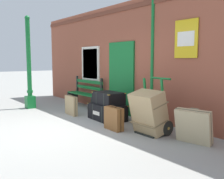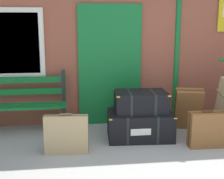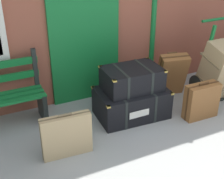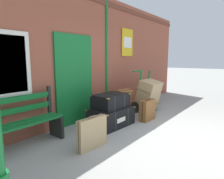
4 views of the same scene
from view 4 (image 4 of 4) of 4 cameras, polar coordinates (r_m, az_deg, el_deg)
name	(u,v)px [view 4 (image 4 of 4)]	position (r m, az deg, el deg)	size (l,w,h in m)	color
ground_plane	(183,142)	(4.06, 19.67, -14.05)	(60.00, 60.00, 0.00)	gray
brick_facade	(83,57)	(5.14, -8.42, 9.35)	(10.40, 0.35, 3.20)	brown
platform_bench	(17,124)	(3.77, -25.80, -9.03)	(1.60, 0.43, 1.01)	#146B2D
steamer_trunk_base	(111,117)	(4.65, -0.20, -7.85)	(1.05, 0.71, 0.43)	black
steamer_trunk_middle	(111,101)	(4.58, -0.39, -3.31)	(0.83, 0.58, 0.33)	black
porters_trolley	(143,102)	(5.99, 8.88, -3.52)	(0.71, 0.56, 1.21)	black
large_brown_trunk	(148,96)	(5.87, 10.39, -1.76)	(0.70, 0.64, 0.96)	tan
suitcase_cream	(123,102)	(5.47, 3.15, -3.62)	(0.52, 0.46, 0.74)	brown
suitcase_olive	(92,133)	(3.52, -5.72, -12.36)	(0.61, 0.16, 0.59)	tan
suitcase_umber	(147,110)	(5.11, 10.19, -5.86)	(0.52, 0.21, 0.56)	brown
suitcase_charcoal	(155,95)	(6.83, 12.33, -1.55)	(0.72, 0.42, 0.69)	tan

